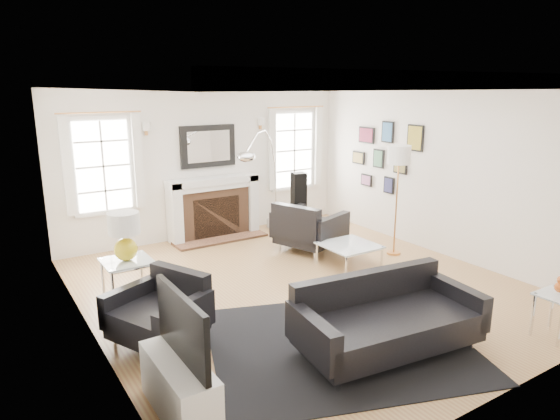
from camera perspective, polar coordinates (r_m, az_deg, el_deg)
floor at (r=6.99m, az=2.53°, el=-8.76°), size 6.00×6.00×0.00m
back_wall at (r=9.15m, az=-8.28°, el=5.70°), size 5.50×0.04×2.80m
front_wall at (r=4.55m, az=25.07°, el=-4.05°), size 5.50×0.04×2.80m
left_wall at (r=5.50m, az=-21.44°, el=-0.70°), size 0.04×6.00×2.80m
right_wall at (r=8.44m, az=18.15°, el=4.45°), size 0.04×6.00×2.80m
ceiling at (r=6.44m, az=2.81°, el=14.86°), size 5.50×6.00×0.02m
crown_molding at (r=6.44m, az=2.80°, el=14.32°), size 5.50×6.00×0.12m
fireplace at (r=9.13m, az=-7.55°, el=0.21°), size 1.70×0.69×1.11m
mantel_mirror at (r=9.08m, az=-8.22°, el=7.23°), size 1.05×0.07×0.75m
window_left at (r=8.51m, az=-19.58°, el=4.80°), size 1.24×0.15×1.62m
window_right at (r=10.00m, az=1.59°, el=6.88°), size 1.24×0.15×1.62m
gallery_wall at (r=9.26m, az=11.89°, el=6.48°), size 0.04×1.73×1.29m
tv_unit at (r=4.47m, az=-11.38°, el=-18.46°), size 0.35×1.00×1.09m
area_rug at (r=5.60m, az=6.79°, el=-14.93°), size 3.32×3.04×0.01m
sofa at (r=5.41m, az=11.85°, el=-12.16°), size 2.04×1.12×0.64m
armchair_left at (r=5.60m, az=-13.35°, el=-11.30°), size 1.11×1.17×0.62m
armchair_right at (r=8.33m, az=3.13°, el=-2.15°), size 1.20×1.27×0.69m
coffee_table at (r=7.71m, az=7.92°, el=-4.14°), size 0.78×0.78×0.35m
side_table_left at (r=6.45m, az=-17.05°, el=-6.45°), size 0.57×0.57×0.63m
nesting_table at (r=6.33m, az=29.15°, el=-9.33°), size 0.46×0.38×0.50m
gourd_lamp at (r=6.31m, az=-17.35°, el=-2.54°), size 0.38×0.38×0.60m
orange_vase at (r=6.25m, az=29.38°, el=-7.51°), size 0.12×0.12×0.19m
arc_floor_lamp at (r=8.74m, az=-2.02°, el=3.47°), size 1.44×1.33×2.04m
stick_floor_lamp at (r=8.14m, az=13.43°, el=5.53°), size 0.36×0.36×1.79m
speaker_tower at (r=9.11m, az=2.14°, el=0.62°), size 0.29×0.29×1.18m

